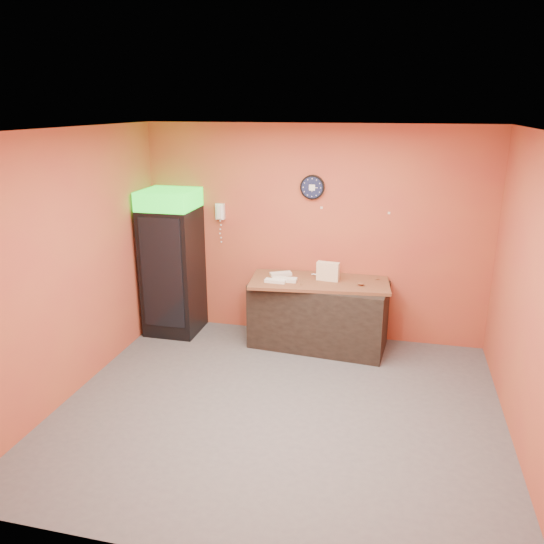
% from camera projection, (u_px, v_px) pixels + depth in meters
% --- Properties ---
extents(floor, '(4.50, 4.50, 0.00)m').
position_uv_depth(floor, '(279.00, 409.00, 5.49)').
color(floor, '#47474C').
rests_on(floor, ground).
extents(back_wall, '(4.50, 0.02, 2.80)m').
position_uv_depth(back_wall, '(313.00, 234.00, 6.92)').
color(back_wall, '#AD5530').
rests_on(back_wall, floor).
extents(left_wall, '(0.02, 4.00, 2.80)m').
position_uv_depth(left_wall, '(71.00, 265.00, 5.57)').
color(left_wall, '#AD5530').
rests_on(left_wall, floor).
extents(right_wall, '(0.02, 4.00, 2.80)m').
position_uv_depth(right_wall, '(534.00, 300.00, 4.57)').
color(right_wall, '#AD5530').
rests_on(right_wall, floor).
extents(ceiling, '(4.50, 4.00, 0.02)m').
position_uv_depth(ceiling, '(281.00, 130.00, 4.65)').
color(ceiling, white).
rests_on(ceiling, back_wall).
extents(beverage_cooler, '(0.69, 0.70, 1.96)m').
position_uv_depth(beverage_cooler, '(171.00, 265.00, 7.10)').
color(beverage_cooler, black).
rests_on(beverage_cooler, floor).
extents(prep_counter, '(1.76, 0.89, 0.85)m').
position_uv_depth(prep_counter, '(318.00, 315.00, 6.83)').
color(prep_counter, black).
rests_on(prep_counter, floor).
extents(wall_clock, '(0.31, 0.06, 0.31)m').
position_uv_depth(wall_clock, '(312.00, 187.00, 6.72)').
color(wall_clock, black).
rests_on(wall_clock, back_wall).
extents(wall_phone, '(0.12, 0.10, 0.21)m').
position_uv_depth(wall_phone, '(220.00, 212.00, 7.08)').
color(wall_phone, white).
rests_on(wall_phone, back_wall).
extents(butcher_paper, '(1.80, 0.94, 0.04)m').
position_uv_depth(butcher_paper, '(319.00, 282.00, 6.70)').
color(butcher_paper, brown).
rests_on(butcher_paper, prep_counter).
extents(sub_roll_stack, '(0.29, 0.12, 0.24)m').
position_uv_depth(sub_roll_stack, '(328.00, 271.00, 6.66)').
color(sub_roll_stack, beige).
rests_on(sub_roll_stack, butcher_paper).
extents(wrapped_sandwich_left, '(0.27, 0.12, 0.04)m').
position_uv_depth(wrapped_sandwich_left, '(275.00, 281.00, 6.61)').
color(wrapped_sandwich_left, silver).
rests_on(wrapped_sandwich_left, butcher_paper).
extents(wrapped_sandwich_mid, '(0.30, 0.12, 0.04)m').
position_uv_depth(wrapped_sandwich_mid, '(285.00, 279.00, 6.66)').
color(wrapped_sandwich_mid, silver).
rests_on(wrapped_sandwich_mid, butcher_paper).
extents(wrapped_sandwich_right, '(0.30, 0.23, 0.04)m').
position_uv_depth(wrapped_sandwich_right, '(281.00, 274.00, 6.88)').
color(wrapped_sandwich_right, silver).
rests_on(wrapped_sandwich_right, butcher_paper).
extents(kitchen_tool, '(0.06, 0.06, 0.06)m').
position_uv_depth(kitchen_tool, '(323.00, 274.00, 6.86)').
color(kitchen_tool, silver).
rests_on(kitchen_tool, butcher_paper).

